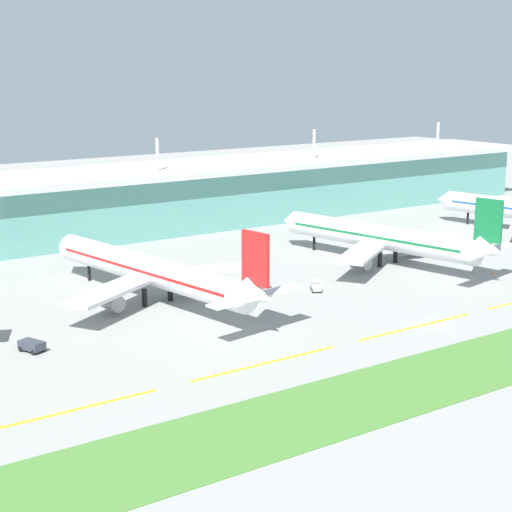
# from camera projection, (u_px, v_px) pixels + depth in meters

# --- Properties ---
(ground_plane) EXTENTS (600.00, 600.00, 0.00)m
(ground_plane) POSITION_uv_depth(u_px,v_px,m) (432.00, 325.00, 154.67)
(ground_plane) COLOR gray
(terminal_building) EXTENTS (288.00, 34.00, 27.09)m
(terminal_building) POSITION_uv_depth(u_px,v_px,m) (149.00, 199.00, 241.52)
(terminal_building) COLOR #5B9E93
(terminal_building) RESTS_ON ground
(airliner_near_middle) EXTENTS (48.26, 69.73, 18.90)m
(airliner_near_middle) POSITION_uv_depth(u_px,v_px,m) (152.00, 271.00, 168.42)
(airliner_near_middle) COLOR white
(airliner_near_middle) RESTS_ON ground
(airliner_far_middle) EXTENTS (47.91, 64.03, 18.90)m
(airliner_far_middle) POSITION_uv_depth(u_px,v_px,m) (383.00, 238.00, 201.18)
(airliner_far_middle) COLOR silver
(airliner_far_middle) RESTS_ON ground
(taxiway_stripe_west) EXTENTS (28.00, 0.70, 0.04)m
(taxiway_stripe_west) POSITION_uv_depth(u_px,v_px,m) (66.00, 412.00, 116.04)
(taxiway_stripe_west) COLOR yellow
(taxiway_stripe_west) RESTS_ON ground
(taxiway_stripe_mid_west) EXTENTS (28.00, 0.70, 0.04)m
(taxiway_stripe_mid_west) POSITION_uv_depth(u_px,v_px,m) (266.00, 363.00, 134.95)
(taxiway_stripe_mid_west) COLOR yellow
(taxiway_stripe_mid_west) RESTS_ON ground
(taxiway_stripe_centre) EXTENTS (28.00, 0.70, 0.04)m
(taxiway_stripe_centre) POSITION_uv_depth(u_px,v_px,m) (416.00, 327.00, 153.86)
(taxiway_stripe_centre) COLOR yellow
(taxiway_stripe_centre) RESTS_ON ground
(baggage_cart) EXTENTS (3.43, 4.02, 2.48)m
(baggage_cart) POSITION_uv_depth(u_px,v_px,m) (316.00, 286.00, 177.51)
(baggage_cart) COLOR silver
(baggage_cart) RESTS_ON ground
(pushback_tug) EXTENTS (3.82, 4.97, 1.85)m
(pushback_tug) POSITION_uv_depth(u_px,v_px,m) (32.00, 345.00, 140.28)
(pushback_tug) COLOR #333842
(pushback_tug) RESTS_ON ground
(safety_cone_left_wingtip) EXTENTS (0.56, 0.56, 0.70)m
(safety_cone_left_wingtip) POSITION_uv_depth(u_px,v_px,m) (472.00, 271.00, 193.86)
(safety_cone_left_wingtip) COLOR orange
(safety_cone_left_wingtip) RESTS_ON ground
(safety_cone_right_wingtip) EXTENTS (0.56, 0.56, 0.70)m
(safety_cone_right_wingtip) POSITION_uv_depth(u_px,v_px,m) (492.00, 273.00, 192.33)
(safety_cone_right_wingtip) COLOR orange
(safety_cone_right_wingtip) RESTS_ON ground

